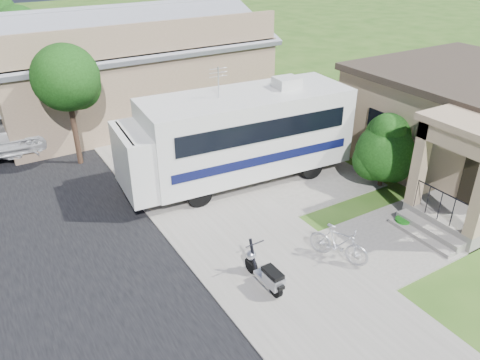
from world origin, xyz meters
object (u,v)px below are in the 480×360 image
motorhome (239,134)px  bicycle (338,245)px  scooter (266,273)px  pickup_truck (9,124)px  shrub (385,149)px  garden_hose (402,223)px

motorhome → bicycle: (-0.17, -5.47, -1.27)m
scooter → pickup_truck: 13.98m
motorhome → pickup_truck: bearing=133.4°
shrub → motorhome: bearing=143.8°
scooter → bicycle: size_ratio=0.91×
scooter → garden_hose: (5.16, 0.17, -0.36)m
shrub → scooter: shrub is taller
bicycle → pickup_truck: bearing=90.1°
motorhome → pickup_truck: (-6.48, 8.02, -1.00)m
motorhome → bicycle: 5.62m
motorhome → bicycle: motorhome is taller
pickup_truck → garden_hose: pickup_truck is taller
bicycle → pickup_truck: pickup_truck is taller
shrub → bicycle: (-4.22, -2.51, -0.87)m
scooter → pickup_truck: size_ratio=0.28×
motorhome → shrub: (4.05, -2.96, -0.39)m
motorhome → pickup_truck: size_ratio=1.47×
scooter → garden_hose: size_ratio=3.38×
shrub → pickup_truck: shrub is taller
pickup_truck → garden_hose: (9.18, -13.22, -0.68)m
motorhome → garden_hose: size_ratio=18.01×
garden_hose → pickup_truck: bearing=124.8°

